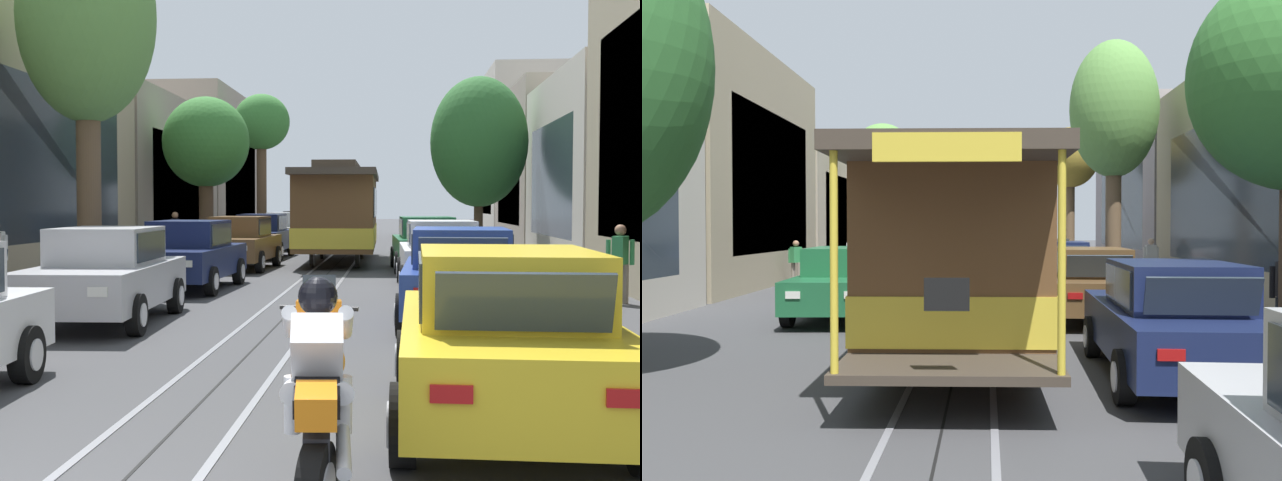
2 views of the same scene
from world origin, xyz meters
The scene contains 19 objects.
ground_plane centered at (0.00, 20.96, 0.00)m, with size 160.00×160.00×0.00m, color #424244.
trolley_track_rails centered at (0.00, 24.20, 0.00)m, with size 1.14×60.40×0.01m.
parked_car_white_near_left centered at (-2.94, 3.60, 0.80)m, with size 2.13×4.42×1.58m.
parked_car_silver_second_left centered at (-2.86, 9.63, 0.80)m, with size 2.12×4.41×1.58m.
parked_car_navy_mid_left centered at (-2.82, 15.16, 0.80)m, with size 2.10×4.41×1.58m.
parked_car_brown_fourth_left centered at (-2.75, 21.18, 0.80)m, with size 2.11×4.41×1.58m.
parked_car_navy_fifth_left centered at (-2.95, 26.58, 0.80)m, with size 2.10×4.40×1.58m.
parked_car_yellow_near_right centered at (2.90, 3.58, 0.80)m, with size 2.06×4.39×1.58m.
parked_car_blue_second_right centered at (2.96, 9.93, 0.80)m, with size 2.14×4.42×1.58m.
parked_car_white_mid_right centered at (2.95, 15.92, 0.80)m, with size 2.07×4.39×1.58m.
parked_car_green_fourth_right centered at (2.79, 21.11, 0.80)m, with size 2.14×4.42×1.58m.
street_tree_kerb_left_near centered at (-4.52, 4.27, 5.30)m, with size 2.79×2.95×6.90m.
street_tree_kerb_left_second centered at (-4.70, 13.91, 5.88)m, with size 2.95×3.01×8.27m.
street_tree_kerb_right_near centered at (4.60, 4.86, 5.61)m, with size 2.86×2.32×7.05m.
cable_car_trolley centered at (0.00, 24.26, 1.66)m, with size 2.68×9.15×3.28m.
motorcycle_with_rider centered at (1.43, 1.41, 0.78)m, with size 0.58×1.96×1.51m.
pedestrian_on_right_pavement centered at (6.31, 13.16, 0.88)m, with size 0.55×0.42×1.56m.
pedestrian_crossing_far centered at (-6.27, 12.73, 0.92)m, with size 0.55×0.25×1.63m.
street_sign_post centered at (4.24, 3.11, 1.79)m, with size 0.36×0.07×2.89m.
Camera 2 is at (-0.45, 35.08, 2.05)m, focal length 35.15 mm.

